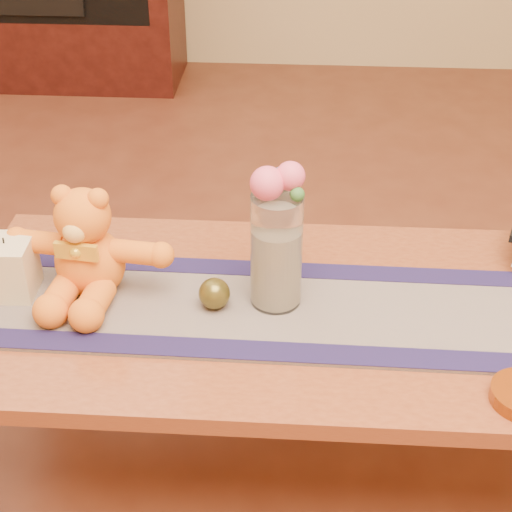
# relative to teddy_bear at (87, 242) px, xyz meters

# --- Properties ---
(floor) EXTENTS (5.50, 5.50, 0.00)m
(floor) POSITION_rel_teddy_bear_xyz_m (0.42, -0.03, -0.58)
(floor) COLOR #5B291A
(floor) RESTS_ON ground
(coffee_table_top) EXTENTS (1.40, 0.70, 0.04)m
(coffee_table_top) POSITION_rel_teddy_bear_xyz_m (0.42, -0.03, -0.15)
(coffee_table_top) COLOR brown
(coffee_table_top) RESTS_ON floor
(table_leg_bl) EXTENTS (0.07, 0.07, 0.41)m
(table_leg_bl) POSITION_rel_teddy_bear_xyz_m (-0.22, 0.26, -0.37)
(table_leg_bl) COLOR brown
(table_leg_bl) RESTS_ON floor
(persian_runner) EXTENTS (1.20, 0.36, 0.01)m
(persian_runner) POSITION_rel_teddy_bear_xyz_m (0.41, -0.05, -0.12)
(persian_runner) COLOR #18163F
(persian_runner) RESTS_ON coffee_table_top
(runner_border_near) EXTENTS (1.20, 0.07, 0.00)m
(runner_border_near) POSITION_rel_teddy_bear_xyz_m (0.41, -0.20, -0.12)
(runner_border_near) COLOR #1B1541
(runner_border_near) RESTS_ON persian_runner
(runner_border_far) EXTENTS (1.20, 0.07, 0.00)m
(runner_border_far) POSITION_rel_teddy_bear_xyz_m (0.41, 0.09, -0.12)
(runner_border_far) COLOR #1B1541
(runner_border_far) RESTS_ON persian_runner
(teddy_bear) EXTENTS (0.39, 0.33, 0.24)m
(teddy_bear) POSITION_rel_teddy_bear_xyz_m (0.00, 0.00, 0.00)
(teddy_bear) COLOR orange
(teddy_bear) RESTS_ON persian_runner
(pillar_candle) EXTENTS (0.11, 0.11, 0.13)m
(pillar_candle) POSITION_rel_teddy_bear_xyz_m (-0.17, -0.03, -0.06)
(pillar_candle) COLOR beige
(pillar_candle) RESTS_ON persian_runner
(candle_wick) EXTENTS (0.00, 0.00, 0.01)m
(candle_wick) POSITION_rel_teddy_bear_xyz_m (-0.17, -0.03, 0.01)
(candle_wick) COLOR black
(candle_wick) RESTS_ON pillar_candle
(glass_vase) EXTENTS (0.11, 0.11, 0.26)m
(glass_vase) POSITION_rel_teddy_bear_xyz_m (0.41, -0.02, 0.01)
(glass_vase) COLOR silver
(glass_vase) RESTS_ON persian_runner
(potpourri_fill) EXTENTS (0.09, 0.09, 0.18)m
(potpourri_fill) POSITION_rel_teddy_bear_xyz_m (0.41, -0.02, -0.03)
(potpourri_fill) COLOR beige
(potpourri_fill) RESTS_ON glass_vase
(rose_left) EXTENTS (0.07, 0.07, 0.07)m
(rose_left) POSITION_rel_teddy_bear_xyz_m (0.39, -0.03, 0.17)
(rose_left) COLOR #E55074
(rose_left) RESTS_ON glass_vase
(rose_right) EXTENTS (0.06, 0.06, 0.06)m
(rose_right) POSITION_rel_teddy_bear_xyz_m (0.44, -0.02, 0.18)
(rose_right) COLOR #E55074
(rose_right) RESTS_ON glass_vase
(blue_flower_back) EXTENTS (0.04, 0.04, 0.04)m
(blue_flower_back) POSITION_rel_teddy_bear_xyz_m (0.42, 0.01, 0.17)
(blue_flower_back) COLOR #4D69A7
(blue_flower_back) RESTS_ON glass_vase
(blue_flower_side) EXTENTS (0.04, 0.04, 0.04)m
(blue_flower_side) POSITION_rel_teddy_bear_xyz_m (0.38, -0.00, 0.16)
(blue_flower_side) COLOR #4D69A7
(blue_flower_side) RESTS_ON glass_vase
(leaf_sprig) EXTENTS (0.03, 0.03, 0.03)m
(leaf_sprig) POSITION_rel_teddy_bear_xyz_m (0.45, -0.04, 0.16)
(leaf_sprig) COLOR #33662D
(leaf_sprig) RESTS_ON glass_vase
(bronze_ball) EXTENTS (0.08, 0.08, 0.07)m
(bronze_ball) POSITION_rel_teddy_bear_xyz_m (0.28, -0.05, -0.09)
(bronze_ball) COLOR #4E461A
(bronze_ball) RESTS_ON persian_runner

